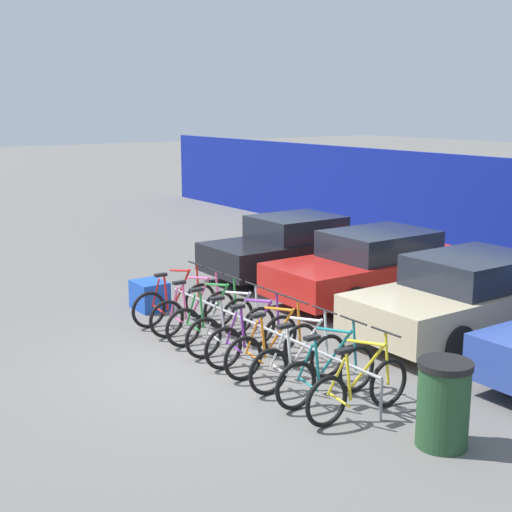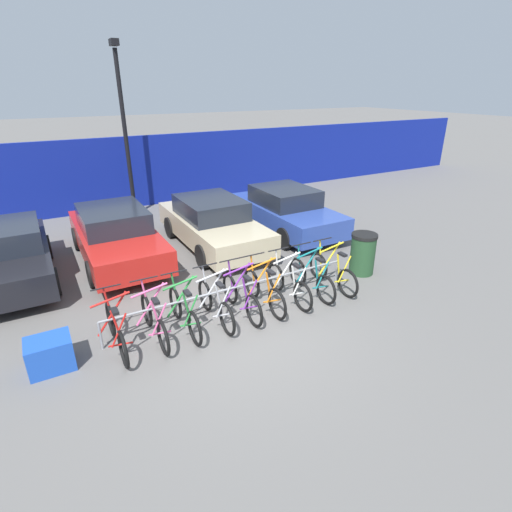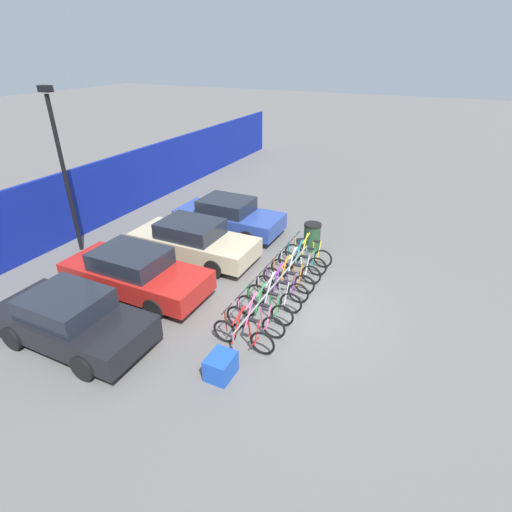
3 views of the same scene
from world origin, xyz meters
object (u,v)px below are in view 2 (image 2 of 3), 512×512
object	(u,v)px
lamp_post	(124,123)
bicycle_red	(116,331)
bicycle_yellow	(333,272)
car_red	(116,235)
bicycle_purple	(241,297)
bicycle_teal	(311,278)
car_black	(6,255)
bicycle_pink	(154,321)
trash_bin	(363,254)
bicycle_silver	(215,304)
car_beige	(212,223)
car_blue	(286,210)
bicycle_orange	(264,291)
bicycle_green	(184,313)
cargo_crate	(50,354)
bike_rack	(236,289)
bicycle_white	(289,284)

from	to	relation	value
lamp_post	bicycle_red	bearing A→B (deg)	-105.82
bicycle_yellow	car_red	size ratio (longest dim) A/B	0.38
bicycle_purple	lamp_post	distance (m)	8.45
bicycle_teal	car_black	world-z (taller)	car_black
bicycle_pink	lamp_post	size ratio (longest dim) A/B	0.30
bicycle_red	trash_bin	bearing A→B (deg)	-1.11
bicycle_teal	trash_bin	bearing A→B (deg)	9.07
bicycle_red	bicycle_silver	distance (m)	1.90
car_red	trash_bin	distance (m)	6.40
trash_bin	car_black	bearing A→B (deg)	154.06
bicycle_purple	trash_bin	world-z (taller)	bicycle_purple
car_black	car_beige	world-z (taller)	same
car_beige	trash_bin	world-z (taller)	car_beige
bicycle_teal	car_blue	distance (m)	4.19
bicycle_purple	car_blue	world-z (taller)	car_blue
bicycle_orange	car_red	size ratio (longest dim) A/B	0.38
bicycle_pink	bicycle_green	world-z (taller)	same
car_beige	cargo_crate	bearing A→B (deg)	-140.58
bicycle_teal	bicycle_silver	bearing A→B (deg)	-179.09
bicycle_orange	bicycle_silver	bearing A→B (deg)	-178.61
bicycle_green	bike_rack	bearing A→B (deg)	9.84
bike_rack	bicycle_white	xyz separation A→B (m)	(1.21, -0.15, -0.13)
bicycle_purple	lamp_post	world-z (taller)	lamp_post
bicycle_red	bicycle_purple	xyz separation A→B (m)	(2.47, 0.00, 0.00)
bicycle_silver	bicycle_pink	bearing A→B (deg)	-177.21
bicycle_pink	bicycle_teal	xyz separation A→B (m)	(3.55, 0.00, 0.00)
bicycle_pink	bicycle_silver	size ratio (longest dim) A/B	1.00
bicycle_green	bicycle_yellow	distance (m)	3.58
bicycle_orange	car_black	world-z (taller)	car_black
bicycle_white	bicycle_silver	bearing A→B (deg)	-176.57
bicycle_silver	bicycle_white	world-z (taller)	same
bicycle_orange	bicycle_teal	xyz separation A→B (m)	(1.22, 0.00, 0.00)
bicycle_green	lamp_post	bearing A→B (deg)	85.37
car_red	bicycle_white	bearing A→B (deg)	-56.22
bicycle_green	lamp_post	distance (m)	8.51
bicycle_red	car_red	distance (m)	4.22
car_blue	cargo_crate	distance (m)	8.03
bike_rack	trash_bin	distance (m)	3.56
car_red	lamp_post	world-z (taller)	lamp_post
bicycle_purple	car_red	xyz separation A→B (m)	(-1.60, 4.11, 0.31)
bicycle_orange	bicycle_green	bearing A→B (deg)	-178.61
bicycle_red	bicycle_silver	size ratio (longest dim) A/B	1.00
bicycle_green	bicycle_yellow	bearing A→B (deg)	2.55
bike_rack	car_beige	bearing A→B (deg)	73.41
trash_bin	bicycle_white	bearing A→B (deg)	-173.90
car_blue	bicycle_pink	bearing A→B (deg)	-144.78
bicycle_teal	bicycle_orange	bearing A→B (deg)	-179.09
bike_rack	bicycle_purple	bearing A→B (deg)	-70.29
bicycle_pink	cargo_crate	xyz separation A→B (m)	(-1.74, 0.02, -0.10)
bicycle_purple	bicycle_silver	bearing A→B (deg)	179.36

